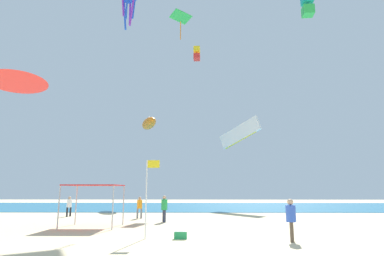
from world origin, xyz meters
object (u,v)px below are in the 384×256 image
Objects in this scene: person_near_tent at (291,216)px; cooler_box at (181,235)px; canopy_tent at (94,187)px; person_rightmost at (140,206)px; kite_box_teal at (308,5)px; person_central at (69,205)px; banner_flag at (148,190)px; person_leftmost at (164,206)px; kite_inflatable_orange at (149,123)px; kite_delta_red at (17,78)px; kite_diamond_green at (181,18)px; kite_box_yellow at (197,54)px; kite_parafoil_white at (240,133)px.

cooler_box is at bearing 97.74° from person_near_tent.
person_rightmost is (1.74, 5.58, -1.35)m from canopy_tent.
canopy_tent is 25.64m from kite_box_teal.
banner_flag is at bearing -103.58° from person_central.
kite_inflatable_orange is at bearing 172.41° from person_leftmost.
person_leftmost is 1.10× the size of person_central.
person_central is (-4.30, 7.24, -1.36)m from canopy_tent.
canopy_tent is 23.40m from kite_inflatable_orange.
kite_delta_red is (-9.07, -3.21, 8.03)m from person_leftmost.
banner_flag is (2.16, -10.04, 1.17)m from person_rightmost.
person_leftmost is at bearing 53.73° from person_near_tent.
person_central is 0.46× the size of banner_flag.
kite_delta_red is at bearing 155.64° from banner_flag.
person_rightmost is (-2.16, 2.72, -0.08)m from person_leftmost.
kite_inflatable_orange reaches higher than banner_flag.
kite_box_teal is (17.03, -12.96, 8.85)m from kite_inflatable_orange.
banner_flag is 1.27× the size of kite_diamond_green.
person_leftmost is 21.71m from kite_inflatable_orange.
cooler_box is 31.76m from kite_box_yellow.
person_leftmost is 25.87m from kite_box_yellow.
kite_box_yellow is 0.42× the size of kite_parafoil_white.
kite_box_teal is at bearing 27.93° from canopy_tent.
person_leftmost is (-6.24, 7.97, -0.01)m from person_near_tent.
kite_parafoil_white is at bearing -131.97° from person_rightmost.
person_leftmost reaches higher than person_rightmost.
person_rightmost is 10.71m from cooler_box.
kite_box_teal reaches higher than kite_diamond_green.
kite_delta_red is at bearing -114.62° from kite_box_yellow.
kite_parafoil_white is at bearing -144.15° from kite_box_teal.
kite_inflatable_orange is at bearing 47.25° from kite_delta_red.
kite_parafoil_white is (5.05, -2.55, -11.18)m from kite_box_yellow.
person_rightmost is at bearing -64.04° from person_central.
person_rightmost is at bearing -73.63° from kite_box_teal.
person_rightmost is at bearing 110.08° from cooler_box.
kite_box_yellow is 11.20m from kite_inflatable_orange.
person_leftmost is 0.38× the size of kite_parafoil_white.
kite_delta_red is (-11.23, -20.85, -10.77)m from kite_box_yellow.
kite_delta_red is at bearing -145.08° from person_central.
kite_inflatable_orange is (-6.34, 1.35, -9.14)m from kite_box_yellow.
kite_delta_red is (-0.86, -7.60, 8.12)m from person_central.
person_near_tent is 0.34× the size of kite_inflatable_orange.
kite_box_yellow is at bearing 14.65° from kite_parafoil_white.
kite_diamond_green is at bearing 93.60° from cooler_box.
kite_inflatable_orange is 2.37× the size of kite_box_teal.
banner_flag is (8.21, -11.70, 1.18)m from person_central.
cooler_box is 0.11× the size of kite_inflatable_orange.
kite_box_yellow is (2.16, 24.95, 17.71)m from banner_flag.
kite_diamond_green is 14.55m from kite_parafoil_white.
canopy_tent is 0.60× the size of kite_inflatable_orange.
person_near_tent is at bearing -89.18° from person_central.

